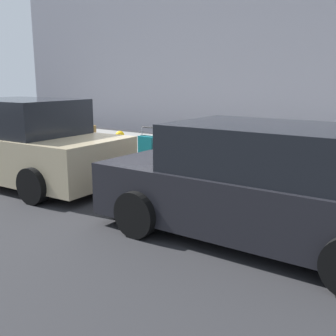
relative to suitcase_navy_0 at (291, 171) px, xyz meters
name	(u,v)px	position (x,y,z in m)	size (l,w,h in m)	color
ground_plane	(139,178)	(3.15, 0.52, -0.49)	(40.00, 40.00, 0.00)	#28282B
sidewalk_curb	(200,157)	(3.15, -1.98, -0.42)	(18.00, 5.00, 0.14)	gray
suitcase_navy_0	(291,171)	(0.00, 0.00, 0.00)	(0.50, 0.22, 0.98)	navy
suitcase_silver_1	(261,168)	(0.56, 0.03, -0.03)	(0.40, 0.27, 0.89)	#9EA0A8
suitcase_black_2	(233,169)	(1.10, 0.11, -0.09)	(0.45, 0.26, 0.57)	black
suitcase_maroon_3	(214,163)	(1.61, -0.03, -0.06)	(0.36, 0.25, 0.76)	maroon
suitcase_olive_4	(188,158)	(2.14, 0.10, 0.01)	(0.49, 0.24, 0.95)	#59601E
suitcase_red_5	(165,157)	(2.73, 0.11, -0.05)	(0.49, 0.27, 0.93)	red
suitcase_teal_6	(148,151)	(3.30, 0.02, 0.01)	(0.42, 0.25, 0.92)	#0F606B
fire_hydrant	(120,146)	(4.13, 0.04, 0.05)	(0.39, 0.21, 0.77)	#D89E0C
bollard_post	(94,143)	(4.84, 0.19, 0.09)	(0.12, 0.12, 0.86)	brown
parked_car_charcoal_0	(261,186)	(-0.38, 2.19, 0.24)	(4.43, 2.12, 1.54)	black
parked_car_beige_1	(24,144)	(4.80, 2.19, 0.31)	(4.50, 2.27, 1.71)	tan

